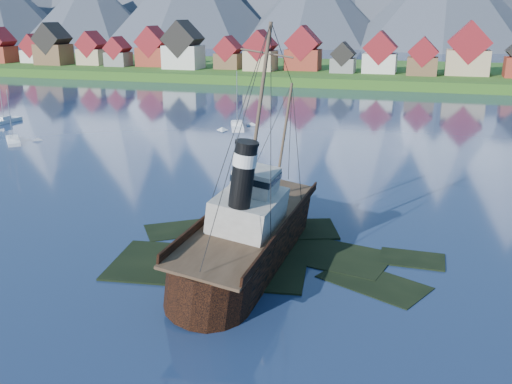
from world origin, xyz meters
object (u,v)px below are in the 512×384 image
(sailboat_a, at_px, (13,141))
(sailboat_c, at_px, (237,127))
(tugboat_wreck, at_px, (251,228))
(sailboat_b, at_px, (4,122))

(sailboat_a, bearing_deg, sailboat_c, -7.39)
(tugboat_wreck, height_order, sailboat_a, tugboat_wreck)
(sailboat_a, xyz_separation_m, sailboat_c, (34.60, 24.54, 0.05))
(sailboat_a, relative_size, sailboat_c, 0.83)
(tugboat_wreck, xyz_separation_m, sailboat_a, (-56.42, 35.73, -2.70))
(tugboat_wreck, xyz_separation_m, sailboat_c, (-21.82, 60.27, -2.65))
(tugboat_wreck, relative_size, sailboat_c, 2.45)
(sailboat_b, bearing_deg, tugboat_wreck, -33.22)
(tugboat_wreck, xyz_separation_m, sailboat_b, (-71.20, 51.07, -2.62))
(sailboat_c, bearing_deg, tugboat_wreck, -91.14)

